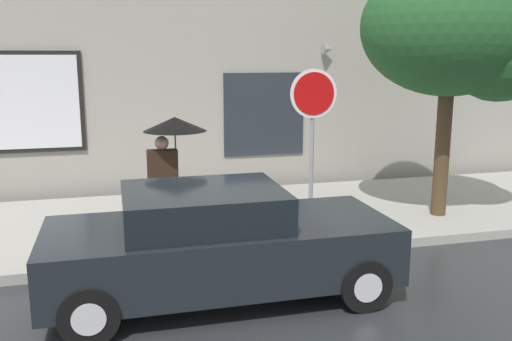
# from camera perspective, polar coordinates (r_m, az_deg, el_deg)

# --- Properties ---
(ground_plane) EXTENTS (60.00, 60.00, 0.00)m
(ground_plane) POSITION_cam_1_polar(r_m,az_deg,el_deg) (7.12, -4.10, -12.82)
(ground_plane) COLOR #282B2D
(sidewalk) EXTENTS (20.00, 4.00, 0.15)m
(sidewalk) POSITION_cam_1_polar(r_m,az_deg,el_deg) (9.87, -7.32, -5.32)
(sidewalk) COLOR #A3A099
(sidewalk) RESTS_ON ground
(building_facade) EXTENTS (20.00, 0.67, 7.00)m
(building_facade) POSITION_cam_1_polar(r_m,az_deg,el_deg) (11.93, -9.49, 14.11)
(building_facade) COLOR #9E998E
(building_facade) RESTS_ON ground
(parked_car) EXTENTS (4.21, 1.81, 1.40)m
(parked_car) POSITION_cam_1_polar(r_m,az_deg,el_deg) (6.85, -3.95, -7.56)
(parked_car) COLOR black
(parked_car) RESTS_ON ground
(pedestrian_with_umbrella) EXTENTS (0.99, 0.99, 1.88)m
(pedestrian_with_umbrella) POSITION_cam_1_polar(r_m,az_deg,el_deg) (8.70, -8.76, 2.96)
(pedestrian_with_umbrella) COLOR black
(pedestrian_with_umbrella) RESTS_ON sidewalk
(street_tree) EXTENTS (3.11, 2.64, 4.45)m
(street_tree) POSITION_cam_1_polar(r_m,az_deg,el_deg) (10.18, 20.36, 13.19)
(street_tree) COLOR #4C3823
(street_tree) RESTS_ON sidewalk
(stop_sign) EXTENTS (0.76, 0.10, 2.61)m
(stop_sign) POSITION_cam_1_polar(r_m,az_deg,el_deg) (8.70, 5.88, 5.35)
(stop_sign) COLOR gray
(stop_sign) RESTS_ON sidewalk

